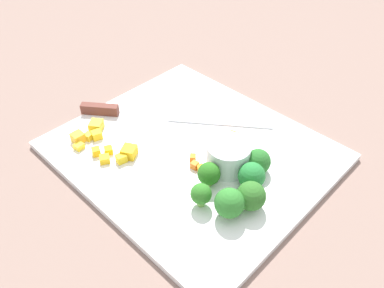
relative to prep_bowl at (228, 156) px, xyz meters
name	(u,v)px	position (x,y,z in m)	size (l,w,h in m)	color
ground_plane	(192,153)	(-0.07, -0.01, -0.04)	(4.00, 4.00, 0.00)	#836B60
cutting_board	(192,151)	(-0.07, -0.01, -0.03)	(0.43, 0.38, 0.01)	white
prep_bowl	(228,156)	(0.00, 0.00, 0.00)	(0.07, 0.07, 0.05)	white
chef_knife	(142,114)	(-0.20, -0.01, -0.02)	(0.30, 0.23, 0.02)	silver
carrot_dice_0	(234,136)	(-0.04, 0.06, -0.02)	(0.02, 0.01, 0.01)	orange
carrot_dice_1	(241,143)	(-0.02, 0.06, -0.02)	(0.02, 0.02, 0.01)	orange
carrot_dice_2	(226,139)	(-0.04, 0.05, -0.02)	(0.01, 0.01, 0.01)	orange
carrot_dice_3	(195,165)	(-0.04, -0.04, -0.02)	(0.01, 0.01, 0.01)	orange
carrot_dice_4	(193,158)	(-0.05, -0.03, -0.02)	(0.01, 0.01, 0.01)	orange
carrot_dice_5	(235,145)	(-0.02, 0.05, -0.02)	(0.01, 0.01, 0.01)	orange
carrot_dice_6	(200,168)	(-0.03, -0.04, -0.02)	(0.01, 0.01, 0.01)	orange
pepper_dice_0	(121,158)	(-0.13, -0.11, -0.02)	(0.02, 0.01, 0.01)	yellow
pepper_dice_1	(109,150)	(-0.17, -0.12, -0.02)	(0.01, 0.01, 0.01)	yellow
pepper_dice_2	(97,135)	(-0.21, -0.11, -0.02)	(0.02, 0.02, 0.01)	yellow
pepper_dice_3	(78,138)	(-0.23, -0.13, -0.01)	(0.02, 0.02, 0.02)	yellow
pepper_dice_4	(96,126)	(-0.23, -0.09, -0.01)	(0.02, 0.02, 0.02)	yellow
pepper_dice_5	(129,152)	(-0.14, -0.10, -0.01)	(0.02, 0.02, 0.02)	yellow
pepper_dice_6	(105,159)	(-0.15, -0.13, -0.02)	(0.02, 0.02, 0.01)	yellow
pepper_dice_7	(88,137)	(-0.22, -0.12, -0.02)	(0.01, 0.01, 0.01)	yellow
pepper_dice_8	(96,152)	(-0.18, -0.13, -0.02)	(0.01, 0.01, 0.01)	yellow
pepper_dice_9	(79,146)	(-0.21, -0.14, -0.02)	(0.01, 0.02, 0.01)	yellow
broccoli_floret_0	(201,194)	(0.02, -0.09, 0.00)	(0.03, 0.03, 0.04)	#80C055
broccoli_floret_1	(258,162)	(0.04, 0.03, 0.00)	(0.04, 0.04, 0.04)	#8CBD5D
broccoli_floret_2	(253,175)	(0.05, 0.00, 0.00)	(0.04, 0.04, 0.04)	#8FC054
broccoli_floret_3	(209,174)	(0.00, -0.05, 0.00)	(0.04, 0.04, 0.04)	#92BE57
broccoli_floret_4	(251,196)	(0.08, -0.04, 0.00)	(0.04, 0.04, 0.05)	#93BB68
broccoli_floret_5	(229,203)	(0.06, -0.07, 0.00)	(0.04, 0.04, 0.05)	#92C05E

